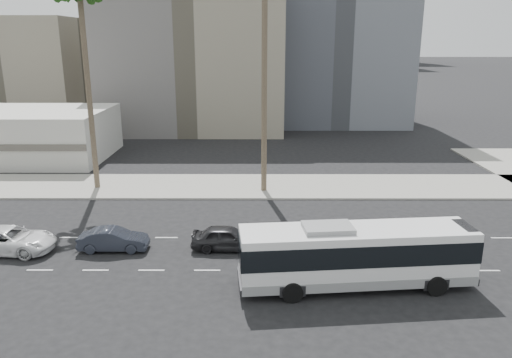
{
  "coord_description": "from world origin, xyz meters",
  "views": [
    {
      "loc": [
        -3.32,
        -23.77,
        11.89
      ],
      "look_at": [
        -3.39,
        4.0,
        3.97
      ],
      "focal_mm": 34.21,
      "sensor_mm": 36.0,
      "label": 1
    }
  ],
  "objects_px": {
    "car_a": "(227,238)",
    "car_c": "(9,240)",
    "city_bus": "(356,254)",
    "car_b": "(114,239)"
  },
  "relations": [
    {
      "from": "car_a",
      "to": "car_c",
      "type": "height_order",
      "value": "car_c"
    },
    {
      "from": "city_bus",
      "to": "car_c",
      "type": "bearing_deg",
      "value": 162.57
    },
    {
      "from": "car_b",
      "to": "car_c",
      "type": "height_order",
      "value": "car_c"
    },
    {
      "from": "car_b",
      "to": "car_c",
      "type": "distance_m",
      "value": 6.0
    },
    {
      "from": "car_a",
      "to": "car_b",
      "type": "relative_size",
      "value": 1.05
    },
    {
      "from": "car_a",
      "to": "car_c",
      "type": "relative_size",
      "value": 0.79
    },
    {
      "from": "car_a",
      "to": "car_b",
      "type": "distance_m",
      "value": 6.66
    },
    {
      "from": "city_bus",
      "to": "car_b",
      "type": "height_order",
      "value": "city_bus"
    },
    {
      "from": "city_bus",
      "to": "car_a",
      "type": "height_order",
      "value": "city_bus"
    },
    {
      "from": "city_bus",
      "to": "car_b",
      "type": "xyz_separation_m",
      "value": [
        -13.31,
        4.34,
        -1.08
      ]
    }
  ]
}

